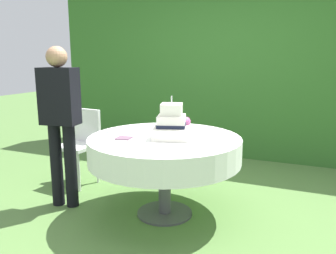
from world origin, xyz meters
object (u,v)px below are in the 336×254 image
Objects in this scene: serving_plate_far at (112,131)px; cake_table at (165,149)px; garden_chair at (82,139)px; standing_person at (60,116)px; napkin_stack at (124,138)px; wedding_cake at (172,125)px; serving_plate_near at (148,145)px.

cake_table is at bearing -1.10° from serving_plate_far.
standing_person is at bearing -69.23° from garden_chair.
napkin_stack is 0.72m from standing_person.
standing_person reaches higher than cake_table.
standing_person is (-1.10, -0.19, 0.04)m from wedding_cake.
serving_plate_near is 0.83× the size of napkin_stack.
wedding_cake is 1.12m from standing_person.
serving_plate_far reaches higher than cake_table.
napkin_stack is at bearing -32.93° from garden_chair.
cake_table is 1.60× the size of garden_chair.
wedding_cake is (0.08, -0.02, 0.24)m from cake_table.
garden_chair is 0.56× the size of standing_person.
serving_plate_far is 0.16× the size of garden_chair.
napkin_stack is at bearing 154.72° from serving_plate_near.
serving_plate_far reaches higher than napkin_stack.
wedding_cake is at bearing -17.52° from garden_chair.
standing_person is (-0.45, -0.22, 0.15)m from serving_plate_far.
napkin_stack is (-0.32, -0.20, 0.12)m from cake_table.
garden_chair is at bearing 162.05° from cake_table.
garden_chair reaches higher than cake_table.
garden_chair is (-1.26, 0.76, -0.23)m from serving_plate_near.
serving_plate_far is at bearing 147.81° from serving_plate_near.
serving_plate_far is 0.33m from napkin_stack.
serving_plate_near is 0.07× the size of standing_person.
serving_plate_near is 1.49m from garden_chair.
wedding_cake is 0.45m from napkin_stack.
garden_chair is 0.76m from standing_person.
napkin_stack is (-0.32, 0.15, -0.00)m from serving_plate_near.
wedding_cake is at bearing 10.00° from standing_person.
serving_plate_far is 0.82m from garden_chair.
garden_chair is (-0.68, 0.40, -0.23)m from serving_plate_far.
cake_table is 0.39m from napkin_stack.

